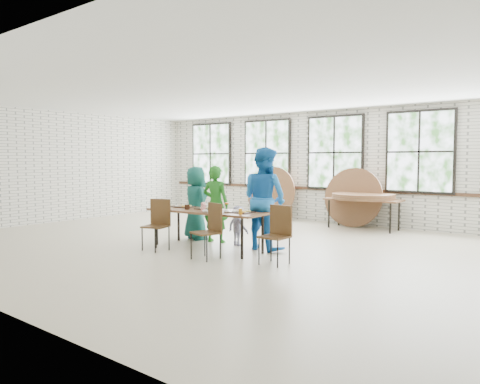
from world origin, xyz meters
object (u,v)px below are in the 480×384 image
object	(u,v)px
dining_table	(207,213)
storage_table	(363,201)
chair_near_left	(158,220)
chair_near_right	(211,226)

from	to	relation	value
dining_table	storage_table	distance (m)	4.42
chair_near_left	storage_table	distance (m)	5.22
dining_table	storage_table	bearing A→B (deg)	69.42
dining_table	chair_near_right	bearing A→B (deg)	-47.41
dining_table	storage_table	size ratio (longest dim) A/B	1.33
chair_near_right	storage_table	xyz separation A→B (m)	(0.64, 4.82, 0.13)
dining_table	chair_near_right	size ratio (longest dim) A/B	2.58
dining_table	chair_near_left	xyz separation A→B (m)	(-0.68, -0.62, -0.13)
chair_near_left	chair_near_right	size ratio (longest dim) A/B	1.00
chair_near_left	chair_near_right	distance (m)	1.30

